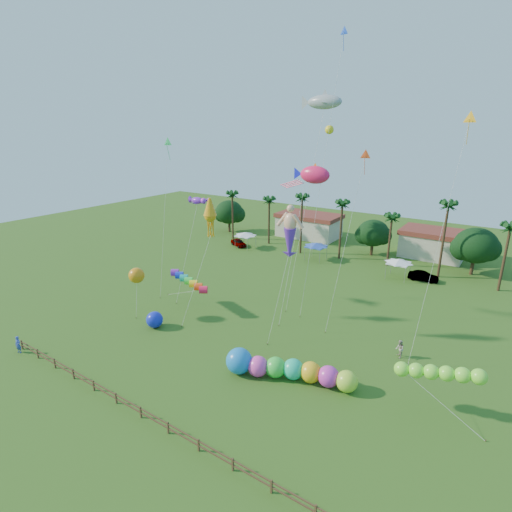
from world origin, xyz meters
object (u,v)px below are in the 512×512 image
Objects in this scene: spectator_a at (18,345)px; blue_ball at (155,320)px; car_b at (423,276)px; caterpillar_inflatable at (285,369)px; car_a at (239,243)px; spectator_b at (400,349)px.

blue_ball is (7.23, 11.38, 0.04)m from spectator_a.
car_b is 0.36× the size of caterpillar_inflatable.
car_a is 2.25× the size of spectator_a.
spectator_a is 0.96× the size of blue_ball.
blue_ball reaches higher than spectator_a.
car_b is at bearing -64.14° from car_a.
spectator_a is 37.92m from spectator_b.
caterpillar_inflatable is at bearing -64.49° from spectator_b.
spectator_a is at bearing -122.41° from blue_ball.
caterpillar_inflatable is (-7.52, -9.39, 0.10)m from spectator_b.
car_b is 32.70m from caterpillar_inflatable.
spectator_a is 26.78m from caterpillar_inflatable.
spectator_b reaches higher than spectator_a.
spectator_a is at bearing -82.96° from spectator_b.
car_a is at bearing 86.06° from car_b.
spectator_a reaches higher than car_b.
blue_ball reaches higher than car_b.
blue_ball is at bearing -95.36° from spectator_b.
caterpillar_inflatable is (28.56, -31.61, 0.33)m from car_a.
spectator_a is 0.15× the size of caterpillar_inflatable.
spectator_a is (4.22, -42.78, 0.21)m from car_a.
car_b is 2.28× the size of spectator_b.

